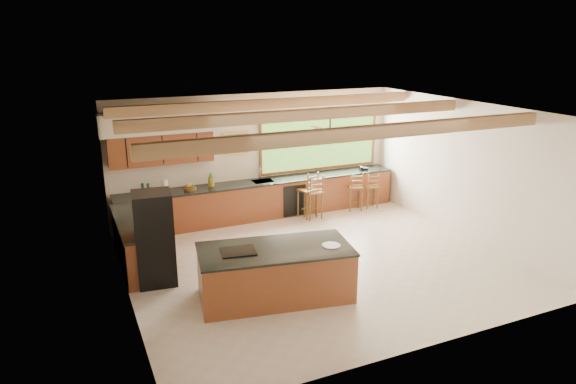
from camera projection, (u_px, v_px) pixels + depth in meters
name	position (u px, v px, depth m)	size (l,w,h in m)	color
ground	(317.00, 262.00, 10.19)	(7.20, 7.20, 0.00)	beige
room_shell	(296.00, 147.00, 10.05)	(7.27, 6.54, 3.02)	beige
counter_run	(237.00, 208.00, 11.94)	(7.12, 3.10, 1.27)	brown
island	(275.00, 272.00, 8.71)	(2.74, 1.64, 0.92)	brown
refrigerator	(155.00, 238.00, 9.11)	(0.73, 0.71, 1.71)	black
bar_stool_a	(314.00, 193.00, 12.39)	(0.40, 0.40, 1.12)	brown
bar_stool_b	(309.00, 191.00, 12.46)	(0.52, 0.52, 1.16)	brown
bar_stool_c	(357.00, 188.00, 13.03)	(0.47, 0.47, 1.02)	brown
bar_stool_d	(373.00, 187.00, 13.23)	(0.42, 0.42, 0.94)	brown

